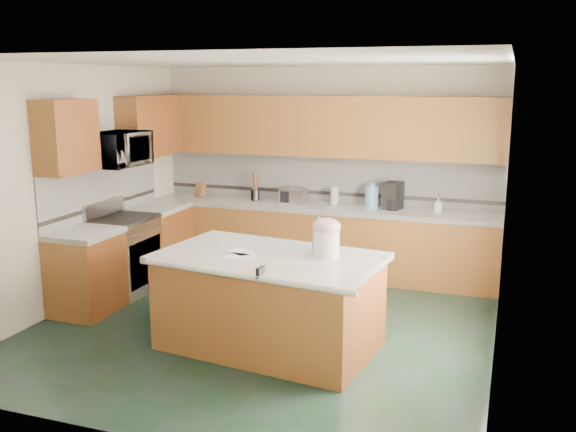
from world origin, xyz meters
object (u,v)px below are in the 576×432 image
at_px(treat_jar, 326,244).
at_px(island_base, 269,304).
at_px(knife_block, 200,190).
at_px(coffee_maker, 393,196).
at_px(soap_bottle_island, 319,234).
at_px(island_top, 269,258).
at_px(toaster_oven, 293,196).

bearing_deg(treat_jar, island_base, 166.45).
xyz_separation_m(island_base, treat_jar, (0.53, 0.10, 0.62)).
distance_m(knife_block, coffee_maker, 2.70).
relative_size(treat_jar, knife_block, 1.24).
distance_m(treat_jar, knife_block, 3.51).
height_order(soap_bottle_island, coffee_maker, coffee_maker).
bearing_deg(coffee_maker, island_top, -88.66).
bearing_deg(toaster_oven, knife_block, -177.28).
distance_m(island_top, coffee_maker, 2.66).
relative_size(knife_block, coffee_maker, 0.58).
bearing_deg(knife_block, coffee_maker, 12.64).
xyz_separation_m(island_top, coffee_maker, (0.70, 2.55, 0.20)).
bearing_deg(coffee_maker, toaster_oven, -162.06).
relative_size(treat_jar, soap_bottle_island, 0.75).
bearing_deg(soap_bottle_island, toaster_oven, 113.55).
height_order(knife_block, coffee_maker, coffee_maker).
relative_size(island_top, treat_jar, 8.18).
xyz_separation_m(island_base, coffee_maker, (0.70, 2.55, 0.66)).
bearing_deg(island_top, toaster_oven, 111.10).
xyz_separation_m(island_top, soap_bottle_island, (0.40, 0.28, 0.20)).
xyz_separation_m(toaster_oven, coffee_maker, (1.32, 0.03, 0.08)).
xyz_separation_m(treat_jar, toaster_oven, (-1.15, 2.43, -0.03)).
xyz_separation_m(soap_bottle_island, toaster_oven, (-1.02, 2.24, -0.07)).
relative_size(treat_jar, toaster_oven, 0.75).
bearing_deg(island_base, toaster_oven, 111.10).
relative_size(knife_block, toaster_oven, 0.61).
height_order(treat_jar, knife_block, treat_jar).
bearing_deg(toaster_oven, coffee_maker, 4.03).
distance_m(island_base, knife_block, 3.27).
relative_size(treat_jar, coffee_maker, 0.72).
distance_m(soap_bottle_island, toaster_oven, 2.46).
bearing_deg(island_top, soap_bottle_island, 42.54).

